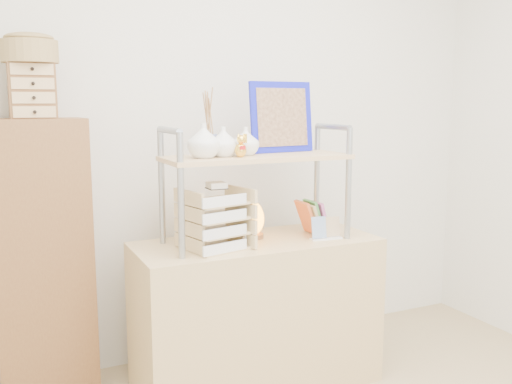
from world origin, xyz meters
TOP-DOWN VIEW (x-y plane):
  - room_shell at (0.00, 0.39)m, footprint 3.42×3.41m
  - desk at (0.00, 1.20)m, footprint 1.20×0.50m
  - cabinet at (-0.97, 1.57)m, footprint 0.47×0.27m
  - hutch at (-0.03, 1.21)m, footprint 0.90×0.34m
  - letter_tray at (-0.23, 1.14)m, footprint 0.31×0.30m
  - salt_lamp at (0.01, 1.26)m, footprint 0.12×0.12m
  - desk_clock at (-0.08, 1.12)m, footprint 0.08×0.04m
  - postcard_stand at (0.33, 1.08)m, footprint 0.17×0.06m
  - drawer_chest at (-0.97, 1.55)m, footprint 0.20×0.16m
  - woven_basket at (-0.97, 1.55)m, footprint 0.25×0.25m

SIDE VIEW (x-z plane):
  - desk at x=0.00m, z-range 0.00..0.75m
  - cabinet at x=-0.97m, z-range 0.00..1.35m
  - postcard_stand at x=0.33m, z-range 0.73..0.84m
  - desk_clock at x=-0.08m, z-range 0.75..0.86m
  - salt_lamp at x=0.01m, z-range 0.75..0.94m
  - letter_tray at x=-0.23m, z-range 0.72..1.03m
  - hutch at x=-0.03m, z-range 0.80..1.58m
  - drawer_chest at x=-0.97m, z-range 1.35..1.60m
  - woven_basket at x=-0.97m, z-range 1.60..1.70m
  - room_shell at x=0.00m, z-range 0.39..3.00m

